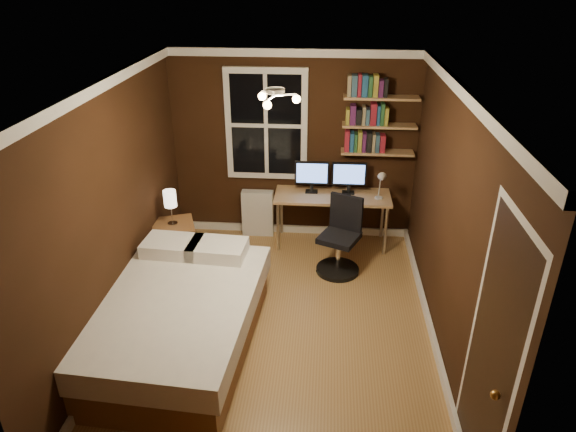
# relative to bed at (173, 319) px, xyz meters

# --- Properties ---
(floor) EXTENTS (4.20, 4.20, 0.00)m
(floor) POSITION_rel_bed_xyz_m (1.00, 0.40, -0.31)
(floor) COLOR olive
(floor) RESTS_ON ground
(wall_back) EXTENTS (3.20, 0.04, 2.50)m
(wall_back) POSITION_rel_bed_xyz_m (1.00, 2.50, 0.94)
(wall_back) COLOR black
(wall_back) RESTS_ON ground
(wall_left) EXTENTS (0.04, 4.20, 2.50)m
(wall_left) POSITION_rel_bed_xyz_m (-0.60, 0.40, 0.94)
(wall_left) COLOR black
(wall_left) RESTS_ON ground
(wall_right) EXTENTS (0.04, 4.20, 2.50)m
(wall_right) POSITION_rel_bed_xyz_m (2.60, 0.40, 0.94)
(wall_right) COLOR black
(wall_right) RESTS_ON ground
(ceiling) EXTENTS (3.20, 4.20, 0.02)m
(ceiling) POSITION_rel_bed_xyz_m (1.00, 0.40, 2.19)
(ceiling) COLOR white
(ceiling) RESTS_ON wall_back
(window) EXTENTS (1.06, 0.06, 1.46)m
(window) POSITION_rel_bed_xyz_m (0.65, 2.46, 1.24)
(window) COLOR white
(window) RESTS_ON wall_back
(door) EXTENTS (0.03, 0.82, 2.05)m
(door) POSITION_rel_bed_xyz_m (2.59, -1.15, 0.71)
(door) COLOR black
(door) RESTS_ON ground
(door_knob) EXTENTS (0.06, 0.06, 0.06)m
(door_knob) POSITION_rel_bed_xyz_m (2.55, -1.45, 0.69)
(door_knob) COLOR #C08738
(door_knob) RESTS_ON door
(ceiling_fixture) EXTENTS (0.44, 0.44, 0.18)m
(ceiling_fixture) POSITION_rel_bed_xyz_m (1.00, 0.30, 2.09)
(ceiling_fixture) COLOR beige
(ceiling_fixture) RESTS_ON ceiling
(bookshelf_lower) EXTENTS (0.92, 0.22, 0.03)m
(bookshelf_lower) POSITION_rel_bed_xyz_m (2.08, 2.38, 0.94)
(bookshelf_lower) COLOR tan
(bookshelf_lower) RESTS_ON wall_back
(books_row_lower) EXTENTS (0.54, 0.16, 0.23)m
(books_row_lower) POSITION_rel_bed_xyz_m (2.08, 2.38, 1.07)
(books_row_lower) COLOR maroon
(books_row_lower) RESTS_ON bookshelf_lower
(bookshelf_middle) EXTENTS (0.92, 0.22, 0.03)m
(bookshelf_middle) POSITION_rel_bed_xyz_m (2.08, 2.38, 1.29)
(bookshelf_middle) COLOR tan
(bookshelf_middle) RESTS_ON wall_back
(books_row_middle) EXTENTS (0.54, 0.16, 0.23)m
(books_row_middle) POSITION_rel_bed_xyz_m (2.08, 2.38, 1.42)
(books_row_middle) COLOR navy
(books_row_middle) RESTS_ON bookshelf_middle
(bookshelf_upper) EXTENTS (0.92, 0.22, 0.03)m
(bookshelf_upper) POSITION_rel_bed_xyz_m (2.08, 2.38, 1.64)
(bookshelf_upper) COLOR tan
(bookshelf_upper) RESTS_ON wall_back
(books_row_upper) EXTENTS (0.48, 0.16, 0.23)m
(books_row_upper) POSITION_rel_bed_xyz_m (2.08, 2.38, 1.77)
(books_row_upper) COLOR #26582D
(books_row_upper) RESTS_ON bookshelf_upper
(bed) EXTENTS (1.70, 2.26, 0.74)m
(bed) POSITION_rel_bed_xyz_m (0.00, 0.00, 0.00)
(bed) COLOR brown
(bed) RESTS_ON ground
(nightstand) EXTENTS (0.62, 0.62, 0.61)m
(nightstand) POSITION_rel_bed_xyz_m (-0.38, 1.42, -0.01)
(nightstand) COLOR brown
(nightstand) RESTS_ON ground
(bedside_lamp) EXTENTS (0.15, 0.15, 0.44)m
(bedside_lamp) POSITION_rel_bed_xyz_m (-0.38, 1.42, 0.51)
(bedside_lamp) COLOR white
(bedside_lamp) RESTS_ON nightstand
(radiator) EXTENTS (0.43, 0.15, 0.65)m
(radiator) POSITION_rel_bed_xyz_m (0.52, 2.38, 0.01)
(radiator) COLOR white
(radiator) RESTS_ON ground
(desk) EXTENTS (1.50, 0.56, 0.71)m
(desk) POSITION_rel_bed_xyz_m (1.53, 2.20, 0.34)
(desk) COLOR tan
(desk) RESTS_ON ground
(monitor_left) EXTENTS (0.45, 0.12, 0.43)m
(monitor_left) POSITION_rel_bed_xyz_m (1.25, 2.27, 0.61)
(monitor_left) COLOR black
(monitor_left) RESTS_ON desk
(monitor_right) EXTENTS (0.45, 0.12, 0.43)m
(monitor_right) POSITION_rel_bed_xyz_m (1.73, 2.27, 0.61)
(monitor_right) COLOR black
(monitor_right) RESTS_ON desk
(desk_lamp) EXTENTS (0.14, 0.32, 0.44)m
(desk_lamp) POSITION_rel_bed_xyz_m (2.12, 2.05, 0.62)
(desk_lamp) COLOR silver
(desk_lamp) RESTS_ON desk
(office_chair) EXTENTS (0.57, 0.57, 0.95)m
(office_chair) POSITION_rel_bed_xyz_m (1.64, 1.53, 0.04)
(office_chair) COLOR black
(office_chair) RESTS_ON ground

